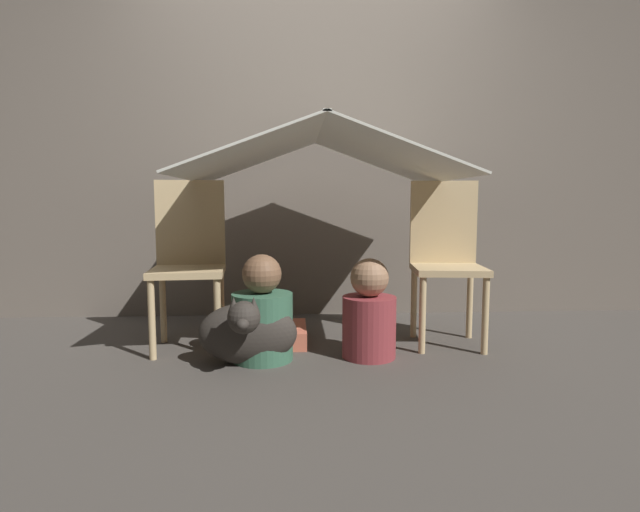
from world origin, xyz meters
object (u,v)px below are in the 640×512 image
Objects in this scene: chair_right at (446,255)px; dog at (247,332)px; chair_left at (189,257)px; person_front at (262,317)px; person_second at (369,315)px.

chair_right reaches higher than dog.
person_front is (0.42, -0.28, -0.28)m from chair_left.
person_second is (-0.49, -0.27, -0.29)m from chair_right.
chair_right is 1.12m from person_front.
person_front is at bearing -38.66° from chair_left.
dog is (0.35, -0.38, -0.34)m from chair_left.
person_second is at bearing 1.52° from person_front.
dog is (-0.07, -0.09, -0.05)m from person_front.
person_front is at bearing -178.48° from person_second.
chair_left is 0.58m from person_front.
dog is at bearing -155.30° from chair_right.
chair_left reaches higher than person_front.
chair_right is 1.22m from dog.
person_second is 1.06× the size of dog.
person_front is 0.56m from person_second.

